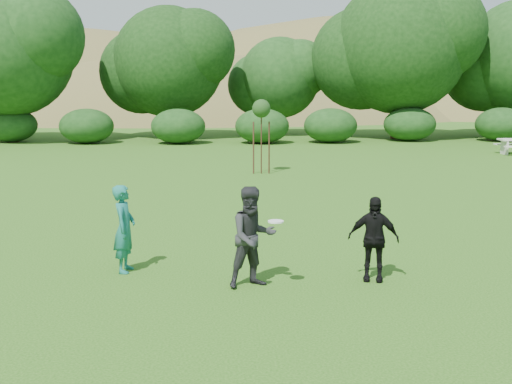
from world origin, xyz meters
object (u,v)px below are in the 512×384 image
player_teal (124,229)px  player_black (373,239)px  player_grey (253,237)px  sapling (261,111)px

player_teal → player_black: size_ratio=1.07×
player_teal → player_grey: size_ratio=0.93×
player_grey → player_black: size_ratio=1.15×
player_teal → player_black: 4.59m
player_teal → sapling: size_ratio=0.58×
player_black → sapling: sapling is taller
player_teal → player_grey: (2.36, -1.01, 0.06)m
player_grey → sapling: sapling is taller
player_black → sapling: 13.64m
player_teal → player_black: bearing=-94.0°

